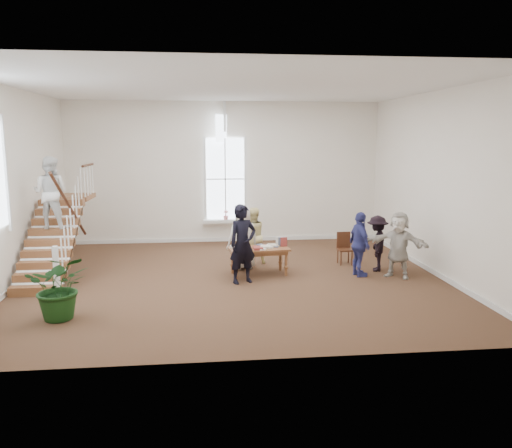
{
  "coord_description": "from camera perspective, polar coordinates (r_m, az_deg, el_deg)",
  "views": [
    {
      "loc": [
        -0.71,
        -11.63,
        3.36
      ],
      "look_at": [
        0.57,
        0.4,
        1.26
      ],
      "focal_mm": 35.0,
      "sensor_mm": 36.0,
      "label": 1
    }
  ],
  "objects": [
    {
      "name": "woman_cluster_a",
      "position": [
        12.42,
        11.76,
        -2.29
      ],
      "size": [
        0.52,
        0.98,
        1.59
      ],
      "primitive_type": "imported",
      "rotation": [
        0.0,
        0.0,
        1.71
      ],
      "color": "#373B84",
      "rests_on": "ground"
    },
    {
      "name": "library_table",
      "position": [
        12.33,
        0.33,
        -3.09
      ],
      "size": [
        1.53,
        0.89,
        0.74
      ],
      "rotation": [
        0.0,
        0.0,
        0.12
      ],
      "color": "brown",
      "rests_on": "ground"
    },
    {
      "name": "floor_plant",
      "position": [
        10.05,
        -21.48,
        -6.69
      ],
      "size": [
        1.24,
        1.11,
        1.24
      ],
      "primitive_type": "imported",
      "rotation": [
        0.0,
        0.0,
        0.13
      ],
      "color": "#123511",
      "rests_on": "ground"
    },
    {
      "name": "staircase",
      "position": [
        13.02,
        -22.2,
        1.42
      ],
      "size": [
        1.1,
        4.1,
        2.92
      ],
      "color": "brown",
      "rests_on": "ground"
    },
    {
      "name": "woman_cluster_b",
      "position": [
        13.05,
        13.66,
        -2.16
      ],
      "size": [
        0.77,
        1.03,
        1.42
      ],
      "primitive_type": "imported",
      "rotation": [
        0.0,
        0.0,
        4.43
      ],
      "color": "black",
      "rests_on": "ground"
    },
    {
      "name": "side_chair",
      "position": [
        13.65,
        10.06,
        -2.56
      ],
      "size": [
        0.38,
        0.38,
        0.86
      ],
      "rotation": [
        0.0,
        0.0,
        0.02
      ],
      "color": "#39200F",
      "rests_on": "ground"
    },
    {
      "name": "elderly_woman",
      "position": [
        12.83,
        -1.52,
        -1.53
      ],
      "size": [
        0.92,
        0.72,
        1.67
      ],
      "primitive_type": "imported",
      "rotation": [
        0.0,
        0.0,
        3.39
      ],
      "color": "silver",
      "rests_on": "ground"
    },
    {
      "name": "room_shell",
      "position": [
        16.31,
        -3.46,
        -0.64
      ],
      "size": [
        10.49,
        10.0,
        10.0
      ],
      "color": "white",
      "rests_on": "ground"
    },
    {
      "name": "person_yellow",
      "position": [
        13.36,
        -0.41,
        -1.36
      ],
      "size": [
        0.9,
        0.79,
        1.53
      ],
      "primitive_type": "imported",
      "rotation": [
        0.0,
        0.0,
        3.48
      ],
      "color": "#F9E79B",
      "rests_on": "ground"
    },
    {
      "name": "police_officer",
      "position": [
        11.59,
        -1.52,
        -2.3
      ],
      "size": [
        0.8,
        0.67,
        1.85
      ],
      "primitive_type": "imported",
      "rotation": [
        0.0,
        0.0,
        0.4
      ],
      "color": "black",
      "rests_on": "ground"
    },
    {
      "name": "woman_cluster_c",
      "position": [
        12.54,
        15.96,
        -2.3
      ],
      "size": [
        1.48,
        1.28,
        1.61
      ],
      "primitive_type": "imported",
      "rotation": [
        0.0,
        0.0,
        5.64
      ],
      "color": "beige",
      "rests_on": "ground"
    },
    {
      "name": "ground",
      "position": [
        12.13,
        -2.48,
        -6.26
      ],
      "size": [
        10.0,
        10.0,
        0.0
      ],
      "primitive_type": "plane",
      "color": "#402C19",
      "rests_on": "ground"
    }
  ]
}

